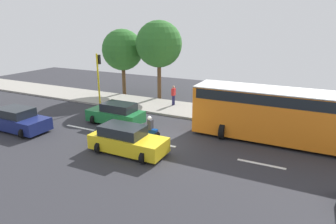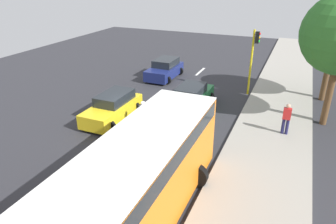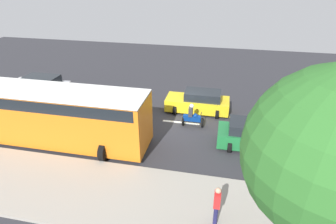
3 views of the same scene
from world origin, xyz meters
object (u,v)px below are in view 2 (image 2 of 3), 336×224
car_yellow_cab (113,107)px  pedestrian_near_signal (286,118)px  car_dark_blue (165,69)px  motorcycle (144,116)px  city_bus (125,194)px  traffic_light_corner (254,53)px  street_tree_north (335,35)px  car_green (192,97)px

car_yellow_cab → pedestrian_near_signal: 9.59m
car_dark_blue → motorcycle: bearing=-73.9°
city_bus → traffic_light_corner: 15.02m
car_yellow_cab → traffic_light_corner: bearing=47.4°
car_yellow_cab → motorcycle: size_ratio=2.80×
car_dark_blue → street_tree_north: bearing=-1.2°
motorcycle → street_tree_north: 12.96m
car_yellow_cab → traffic_light_corner: (6.68, 7.26, 2.22)m
motorcycle → pedestrian_near_signal: 7.56m
city_bus → motorcycle: 8.28m
motorcycle → car_green: bearing=66.1°
pedestrian_near_signal → traffic_light_corner: traffic_light_corner is taller
car_green → pedestrian_near_signal: pedestrian_near_signal is taller
pedestrian_near_signal → street_tree_north: street_tree_north is taller
city_bus → motorcycle: (-3.26, 7.51, -1.20)m
city_bus → pedestrian_near_signal: (4.07, 9.34, -0.79)m
car_yellow_cab → motorcycle: bearing=-4.2°
car_dark_blue → street_tree_north: (11.73, -0.25, 3.67)m
pedestrian_near_signal → street_tree_north: (1.95, 6.41, 3.32)m
street_tree_north → car_dark_blue: bearing=178.8°
car_green → car_yellow_cab: bearing=-137.2°
city_bus → motorcycle: size_ratio=7.19×
city_bus → street_tree_north: street_tree_north is taller
car_dark_blue → pedestrian_near_signal: size_ratio=2.37×
motorcycle → street_tree_north: size_ratio=0.24×
car_green → street_tree_north: (7.70, 4.66, 3.67)m
traffic_light_corner → motorcycle: bearing=-121.7°
traffic_light_corner → street_tree_north: 5.00m
city_bus → street_tree_north: (6.02, 15.75, 2.53)m
city_bus → car_green: bearing=98.6°
car_dark_blue → car_green: bearing=-50.6°
motorcycle → pedestrian_near_signal: bearing=14.0°
pedestrian_near_signal → traffic_light_corner: size_ratio=0.38×
motorcycle → traffic_light_corner: bearing=58.3°
car_green → motorcycle: motorcycle is taller
car_dark_blue → motorcycle: (2.45, -8.48, -0.07)m
street_tree_north → city_bus: bearing=-110.9°
city_bus → street_tree_north: bearing=69.1°
car_green → motorcycle: (-1.58, -3.57, -0.07)m
city_bus → car_yellow_cab: bearing=125.0°
city_bus → traffic_light_corner: traffic_light_corner is taller
traffic_light_corner → street_tree_north: size_ratio=0.71×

